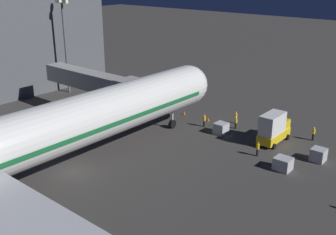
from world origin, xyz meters
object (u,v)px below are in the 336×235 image
Objects in this scene: apron_floodlight_mast at (65,39)px; baggage_container_near_belt at (283,164)px; cargo_truck_aft at (274,128)px; baggage_container_spare at (221,128)px; ground_crew_marshaller_fwd at (236,117)px; traffic_cone_nose_starboard at (184,113)px; ground_crew_under_port_wing at (258,148)px; ground_crew_by_tug at (204,120)px; ground_crew_by_belt_loader at (236,122)px; baggage_container_far_row at (318,155)px; traffic_cone_nose_port at (208,119)px; jet_bridge at (99,83)px; ground_crew_near_nose_gear at (314,133)px.

baggage_container_near_belt is at bearing 175.14° from apron_floodlight_mast.
baggage_container_near_belt is at bearing 124.68° from cargo_truck_aft.
cargo_truck_aft is 3.22× the size of baggage_container_spare.
ground_crew_marshaller_fwd is 3.29× the size of traffic_cone_nose_starboard.
ground_crew_marshaller_fwd is 1.01× the size of ground_crew_under_port_wing.
ground_crew_marshaller_fwd reaches higher than traffic_cone_nose_starboard.
ground_crew_under_port_wing is 11.03m from ground_crew_by_tug.
traffic_cone_nose_starboard is (15.67, -6.04, -0.72)m from ground_crew_under_port_wing.
apron_floodlight_mast is at bearing -4.86° from baggage_container_near_belt.
ground_crew_by_tug reaches higher than baggage_container_spare.
cargo_truck_aft reaches higher than ground_crew_by_belt_loader.
baggage_container_near_belt is at bearing 160.10° from ground_crew_by_tug.
ground_crew_by_tug reaches higher than ground_crew_marshaller_fwd.
baggage_container_near_belt is 0.98× the size of ground_crew_by_tug.
baggage_container_far_row is 0.95× the size of baggage_container_spare.
baggage_container_near_belt is 14.71m from ground_crew_marshaller_fwd.
baggage_container_spare reaches higher than traffic_cone_nose_port.
ground_crew_under_port_wing is at bearing 151.81° from traffic_cone_nose_port.
baggage_container_far_row is 0.95× the size of ground_crew_by_belt_loader.
jet_bridge is at bearing 21.07° from baggage_container_spare.
ground_crew_marshaller_fwd is (0.51, -4.61, 0.25)m from baggage_container_spare.
baggage_container_near_belt is at bearing 144.79° from ground_crew_by_belt_loader.
baggage_container_spare is at bearing 144.86° from traffic_cone_nose_port.
jet_bridge is 16.57m from traffic_cone_nose_port.
ground_crew_near_nose_gear is 1.05× the size of ground_crew_by_belt_loader.
ground_crew_by_tug is (-13.57, -7.08, -4.44)m from jet_bridge.
traffic_cone_nose_starboard is at bearing 12.18° from ground_crew_marshaller_fwd.
apron_floodlight_mast reaches higher than traffic_cone_nose_starboard.
traffic_cone_nose_port is (10.80, -1.16, -1.70)m from cargo_truck_aft.
cargo_truck_aft is at bearing -176.14° from apron_floodlight_mast.
apron_floodlight_mast is 43.52m from ground_crew_near_nose_gear.
ground_crew_marshaller_fwd is at bearing -145.74° from jet_bridge.
jet_bridge is 16.53m from apron_floodlight_mast.
ground_crew_near_nose_gear reaches higher than ground_crew_by_belt_loader.
apron_floodlight_mast reaches higher than baggage_container_spare.
apron_floodlight_mast is 29.42m from traffic_cone_nose_port.
ground_crew_under_port_wing is 0.97× the size of ground_crew_by_tug.
cargo_truck_aft is 11.00m from traffic_cone_nose_port.
ground_crew_near_nose_gear is 14.49m from ground_crew_by_tug.
ground_crew_near_nose_gear is 14.77m from traffic_cone_nose_port.
ground_crew_by_tug reaches higher than baggage_container_far_row.
baggage_container_spare is at bearing 28.64° from ground_crew_near_nose_gear.
baggage_container_near_belt is 12.80m from ground_crew_by_belt_loader.
ground_crew_marshaller_fwd is at bearing -83.64° from baggage_container_spare.
cargo_truck_aft is 10.00m from ground_crew_by_tug.
ground_crew_by_tug reaches higher than traffic_cone_nose_starboard.
baggage_container_far_row is 21.82m from traffic_cone_nose_starboard.
baggage_container_spare is (11.02, -4.52, 0.03)m from baggage_container_near_belt.
cargo_truck_aft is at bearing 47.02° from ground_crew_near_nose_gear.
ground_crew_near_nose_gear is (-27.15, -12.13, -4.47)m from jet_bridge.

